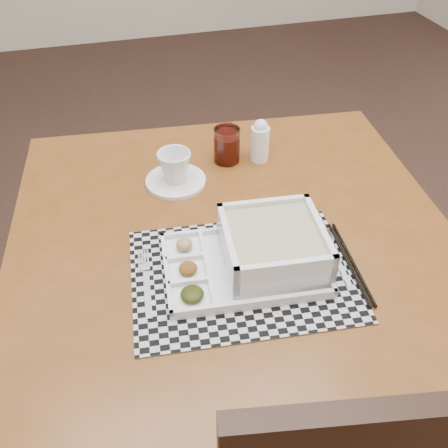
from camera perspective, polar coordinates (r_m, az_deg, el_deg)
The scene contains 11 objects.
floor at distance 2.15m, azimuth -0.54°, elevation -2.27°, with size 5.00×5.00×0.00m, color black.
dining_table at distance 1.15m, azimuth 1.02°, elevation -3.81°, with size 1.07×1.07×0.73m.
placemat at distance 1.01m, azimuth 2.10°, elevation -5.75°, with size 0.44×0.33×0.00m, color #B1B0B8.
serving_tray at distance 1.01m, azimuth 4.72°, elevation -3.08°, with size 0.34×0.25×0.09m.
fork at distance 1.01m, azimuth -9.01°, elevation -6.42°, with size 0.04×0.19×0.00m.
spoon at distance 1.10m, azimuth 11.73°, elevation -1.73°, with size 0.04×0.18×0.01m.
chopsticks at distance 1.06m, azimuth 14.25°, elevation -4.27°, with size 0.04×0.24×0.01m.
saucer at distance 1.25m, azimuth -5.53°, elevation 4.92°, with size 0.15×0.15×0.01m, color white.
cup at distance 1.23m, azimuth -5.66°, elevation 6.57°, with size 0.08×0.08×0.08m, color white.
juice_glass at distance 1.31m, azimuth 0.32°, elevation 8.85°, with size 0.07×0.07×0.09m.
creamer_bottle at distance 1.31m, azimuth 4.14°, elevation 9.46°, with size 0.05×0.05×0.12m.
Camera 1 is at (-0.40, -1.53, 1.47)m, focal length 40.00 mm.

